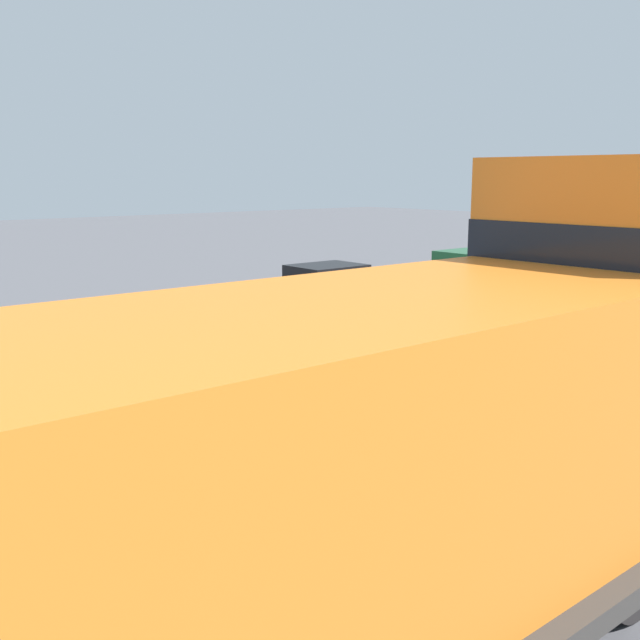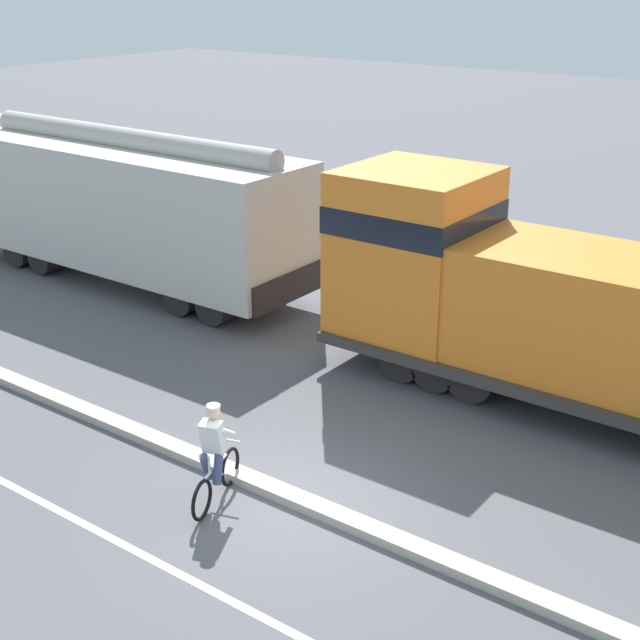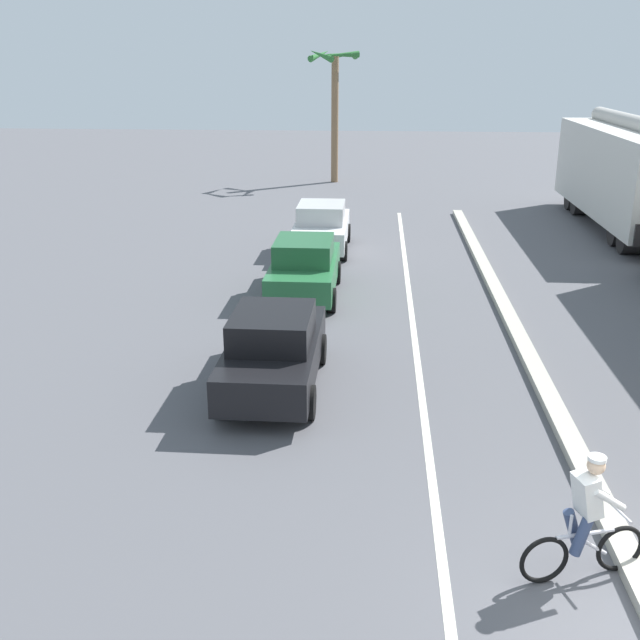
# 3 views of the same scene
# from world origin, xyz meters

# --- Properties ---
(ground_plane) EXTENTS (120.00, 120.00, 0.00)m
(ground_plane) POSITION_xyz_m (0.00, 0.00, 0.00)
(ground_plane) COLOR #56565B
(median_curb) EXTENTS (0.36, 36.00, 0.16)m
(median_curb) POSITION_xyz_m (0.00, 6.00, 0.08)
(median_curb) COLOR #B2AD9E
(median_curb) RESTS_ON ground
(lane_stripe) EXTENTS (0.14, 36.00, 0.01)m
(lane_stripe) POSITION_xyz_m (-2.40, 6.00, 0.00)
(lane_stripe) COLOR silver
(lane_stripe) RESTS_ON ground
(locomotive) EXTENTS (3.10, 11.61, 4.20)m
(locomotive) POSITION_xyz_m (5.95, -2.25, 1.80)
(locomotive) COLOR orange
(locomotive) RESTS_ON ground
(parked_car_black) EXTENTS (1.86, 4.21, 1.62)m
(parked_car_black) POSITION_xyz_m (-5.29, 6.30, 0.82)
(parked_car_black) COLOR black
(parked_car_black) RESTS_ON ground
(parked_car_green) EXTENTS (1.85, 4.21, 1.62)m
(parked_car_green) POSITION_xyz_m (-5.26, 12.29, 0.82)
(parked_car_green) COLOR #286B3D
(parked_car_green) RESTS_ON ground
(parked_car_white) EXTENTS (1.84, 4.20, 1.62)m
(parked_car_white) POSITION_xyz_m (-5.17, 17.40, 0.82)
(parked_car_white) COLOR silver
(parked_car_white) RESTS_ON ground
(cyclist) EXTENTS (1.65, 0.64, 1.71)m
(cyclist) POSITION_xyz_m (-0.71, 0.93, 0.82)
(cyclist) COLOR black
(cyclist) RESTS_ON ground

